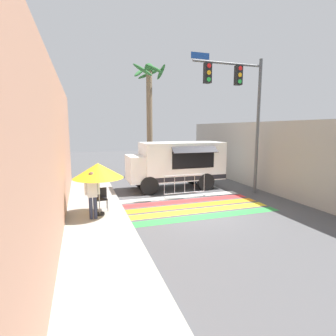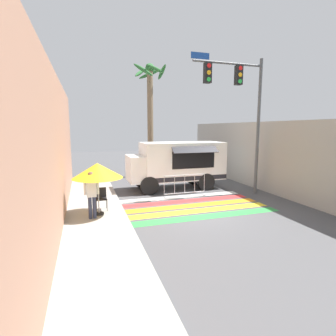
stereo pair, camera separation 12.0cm
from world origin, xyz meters
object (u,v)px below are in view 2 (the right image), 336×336
(vendor_person, at_px, (92,192))
(traffic_signal_pole, at_px, (240,98))
(barricade_front, at_px, (185,186))
(patio_umbrella, at_px, (97,171))
(food_truck, at_px, (175,162))
(folding_chair, at_px, (101,197))
(palm_tree, at_px, (150,105))

(vendor_person, bearing_deg, traffic_signal_pole, 5.64)
(barricade_front, bearing_deg, patio_umbrella, -155.88)
(food_truck, relative_size, barricade_front, 2.47)
(traffic_signal_pole, distance_m, vendor_person, 8.25)
(folding_chair, relative_size, barricade_front, 0.41)
(food_truck, height_order, vendor_person, food_truck)
(traffic_signal_pole, relative_size, patio_umbrella, 3.42)
(patio_umbrella, distance_m, folding_chair, 1.31)
(patio_umbrella, bearing_deg, folding_chair, 77.82)
(patio_umbrella, height_order, folding_chair, patio_umbrella)
(food_truck, height_order, patio_umbrella, food_truck)
(traffic_signal_pole, bearing_deg, food_truck, 137.63)
(food_truck, distance_m, traffic_signal_pole, 4.76)
(food_truck, bearing_deg, barricade_front, -94.25)
(patio_umbrella, xyz_separation_m, vendor_person, (-0.25, -0.40, -0.70))
(traffic_signal_pole, xyz_separation_m, vendor_person, (-7.13, -1.83, -3.72))
(folding_chair, bearing_deg, traffic_signal_pole, 10.02)
(patio_umbrella, bearing_deg, food_truck, 40.43)
(vendor_person, xyz_separation_m, barricade_front, (4.48, 2.29, -0.56))
(barricade_front, bearing_deg, traffic_signal_pole, -9.86)
(folding_chair, xyz_separation_m, palm_tree, (3.91, 7.37, 4.28))
(traffic_signal_pole, height_order, vendor_person, traffic_signal_pole)
(folding_chair, distance_m, palm_tree, 9.38)
(patio_umbrella, bearing_deg, traffic_signal_pole, 11.80)
(folding_chair, height_order, palm_tree, palm_tree)
(barricade_front, bearing_deg, palm_tree, 91.80)
(vendor_person, distance_m, palm_tree, 10.16)
(folding_chair, distance_m, vendor_person, 1.16)
(traffic_signal_pole, relative_size, barricade_front, 3.14)
(traffic_signal_pole, distance_m, folding_chair, 7.97)
(palm_tree, bearing_deg, folding_chair, -117.96)
(traffic_signal_pole, relative_size, folding_chair, 7.66)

